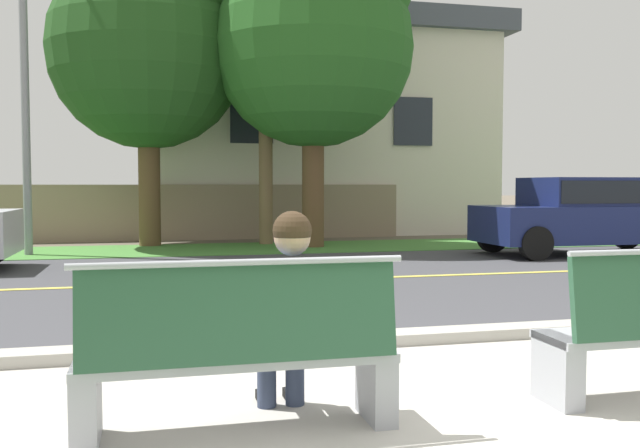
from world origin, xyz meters
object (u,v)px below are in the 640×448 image
object	(u,v)px
car_navy_near	(586,212)
streetlamp	(25,31)
seated_person_blue	(289,309)
shade_tree_left	(320,31)
bench_left	(239,356)
shade_tree_far_left	(154,36)

from	to	relation	value
car_navy_near	streetlamp	world-z (taller)	streetlamp
seated_person_blue	shade_tree_left	world-z (taller)	shade_tree_left
bench_left	seated_person_blue	bearing A→B (deg)	28.41
shade_tree_far_left	streetlamp	bearing A→B (deg)	-152.45
car_navy_near	seated_person_blue	bearing A→B (deg)	-132.80
streetlamp	car_navy_near	bearing A→B (deg)	-13.52
car_navy_near	shade_tree_left	world-z (taller)	shade_tree_left
streetlamp	shade_tree_left	distance (m)	6.03
streetlamp	shade_tree_left	size ratio (longest dim) A/B	1.07
bench_left	shade_tree_left	bearing A→B (deg)	74.17
shade_tree_far_left	shade_tree_left	xyz separation A→B (m)	(3.55, -1.15, 0.04)
car_navy_near	streetlamp	size ratio (longest dim) A/B	0.55
seated_person_blue	car_navy_near	size ratio (longest dim) A/B	0.29
shade_tree_far_left	car_navy_near	bearing A→B (deg)	-24.99
streetlamp	shade_tree_left	bearing A→B (deg)	1.35
shade_tree_left	seated_person_blue	bearing A→B (deg)	-104.54
bench_left	shade_tree_far_left	size ratio (longest dim) A/B	0.24
bench_left	car_navy_near	world-z (taller)	car_navy_near
shade_tree_far_left	shade_tree_left	world-z (taller)	shade_tree_left
car_navy_near	shade_tree_far_left	distance (m)	10.00
car_navy_near	shade_tree_far_left	bearing A→B (deg)	155.01
bench_left	seated_person_blue	distance (m)	0.42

